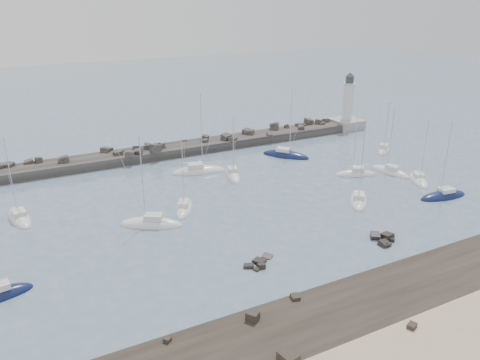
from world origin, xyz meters
name	(u,v)px	position (x,y,z in m)	size (l,w,h in m)	color
ground	(256,229)	(0.00, 0.00, 0.00)	(400.00, 400.00, 0.00)	slate
rock_shelf	(360,316)	(0.14, -22.03, 0.01)	(140.00, 12.00, 2.01)	black
rock_cluster_near	(258,263)	(-4.19, -8.16, -0.01)	(4.84, 3.43, 1.17)	black
rock_cluster_far	(383,240)	(13.66, -10.93, 0.10)	(3.24, 3.84, 1.78)	black
breakwater	(134,159)	(-7.40, 38.03, 0.31)	(115.00, 7.77, 4.99)	#2E2B29
lighthouse	(347,116)	(47.00, 38.00, 3.09)	(7.00, 7.00, 14.60)	gray
sailboat_1	(19,218)	(-29.86, 19.12, 0.13)	(4.07, 8.92, 13.52)	white
sailboat_3	(184,208)	(-6.74, 11.06, 0.13)	(5.67, 7.80, 12.05)	white
sailboat_4	(198,172)	(1.57, 25.36, 0.14)	(10.61, 5.38, 15.96)	white
sailboat_5	(151,224)	(-12.98, 8.01, 0.15)	(9.33, 7.05, 14.55)	white
sailboat_6	(233,176)	(6.37, 20.33, 0.15)	(4.46, 8.09, 12.43)	white
sailboat_7	(358,201)	(19.48, 0.94, 0.13)	(7.35, 8.03, 13.16)	white
sailboat_8	(286,156)	(21.39, 25.88, 0.14)	(8.68, 9.66, 15.62)	#101943
sailboat_9	(355,174)	(26.96, 10.56, 0.14)	(7.94, 5.20, 12.20)	white
sailboat_10	(390,172)	(33.62, 8.55, 0.14)	(4.08, 8.66, 13.19)	white
sailboat_11	(419,181)	(35.10, 2.97, 0.13)	(6.10, 7.92, 12.29)	white
sailboat_12	(384,151)	(41.93, 19.13, 0.15)	(7.05, 6.11, 11.61)	white
sailboat_13	(443,196)	(33.14, -4.12, 0.13)	(9.11, 3.86, 13.85)	#101943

